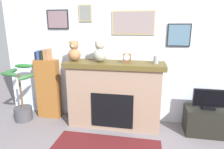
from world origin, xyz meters
name	(u,v)px	position (x,y,z in m)	size (l,w,h in m)	color
back_wall	(136,52)	(0.00, 2.00, 1.30)	(5.20, 0.15, 2.60)	silver
fireplace	(115,94)	(-0.35, 1.68, 0.59)	(1.71, 0.58, 1.17)	#8E735F
bookshelf	(48,87)	(-1.67, 1.74, 0.63)	(0.45, 0.16, 1.36)	brown
potted_plant	(22,101)	(-2.11, 1.51, 0.38)	(0.47, 0.55, 1.07)	#3F3F44
tv_stand	(206,121)	(1.22, 1.64, 0.22)	(0.68, 0.40, 0.45)	black
television	(209,100)	(1.22, 1.64, 0.61)	(0.50, 0.14, 0.34)	black
candle_jar	(156,60)	(0.34, 1.66, 1.23)	(0.08, 0.08, 0.13)	gray
mantel_clock	(127,58)	(-0.14, 1.66, 1.24)	(0.13, 0.10, 0.15)	brown
teddy_bear_grey	(74,52)	(-1.07, 1.66, 1.33)	(0.22, 0.22, 0.36)	#906641
teddy_bear_brown	(100,52)	(-0.60, 1.66, 1.34)	(0.24, 0.24, 0.38)	gray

